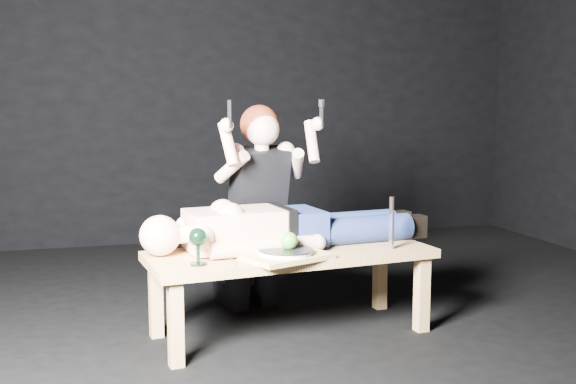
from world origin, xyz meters
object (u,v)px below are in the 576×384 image
object	(u,v)px
serving_tray	(286,256)
table	(291,292)
kneeling_woman	(254,206)
lying_man	(290,222)
carving_knife	(392,223)
goblet	(198,247)

from	to	relation	value
serving_tray	table	bearing A→B (deg)	67.66
kneeling_woman	serving_tray	size ratio (longest dim) A/B	3.10
lying_man	carving_knife	bearing A→B (deg)	-31.70
lying_man	serving_tray	distance (m)	0.34
table	goblet	size ratio (longest dim) A/B	8.24
carving_knife	serving_tray	bearing A→B (deg)	-179.40
lying_man	carving_knife	world-z (taller)	carving_knife
lying_man	goblet	distance (m)	0.63
kneeling_woman	carving_knife	distance (m)	0.85
lying_man	goblet	size ratio (longest dim) A/B	8.17
serving_tray	goblet	world-z (taller)	goblet
table	goblet	world-z (taller)	goblet
lying_man	kneeling_woman	xyz separation A→B (m)	(-0.12, 0.37, 0.04)
kneeling_woman	carving_knife	xyz separation A→B (m)	(0.60, -0.59, -0.03)
serving_tray	carving_knife	distance (m)	0.61
table	lying_man	size ratio (longest dim) A/B	1.01
kneeling_woman	carving_knife	bearing A→B (deg)	-54.79
table	kneeling_woman	size ratio (longest dim) A/B	1.19
table	kneeling_woman	world-z (taller)	kneeling_woman
table	serving_tray	xyz separation A→B (m)	(-0.08, -0.18, 0.24)
lying_man	serving_tray	size ratio (longest dim) A/B	3.67
kneeling_woman	serving_tray	world-z (taller)	kneeling_woman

